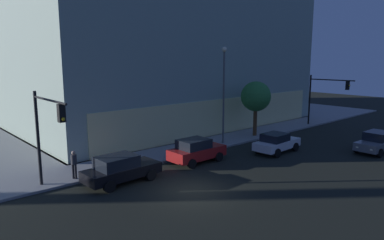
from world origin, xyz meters
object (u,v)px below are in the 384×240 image
(street_lamp_sidewalk, at_px, (224,84))
(sidewalk_tree, at_px, (256,97))
(traffic_light_near_corner, at_px, (46,125))
(modern_building, at_px, (141,45))
(car_grey, at_px, (376,142))
(pedestrian_waiting, at_px, (74,162))
(car_red, at_px, (196,150))
(car_black, at_px, (120,169))
(car_white, at_px, (276,143))
(traffic_light_far_corner, at_px, (324,92))

(street_lamp_sidewalk, height_order, sidewalk_tree, street_lamp_sidewalk)
(traffic_light_near_corner, bearing_deg, modern_building, 44.87)
(car_grey, bearing_deg, pedestrian_waiting, 155.59)
(modern_building, xyz_separation_m, pedestrian_waiting, (-16.62, -17.25, -7.87))
(modern_building, distance_m, car_red, 22.56)
(sidewalk_tree, xyz_separation_m, car_black, (-16.25, -2.63, -3.01))
(modern_building, xyz_separation_m, traffic_light_near_corner, (-18.52, -18.44, -5.15))
(pedestrian_waiting, xyz_separation_m, car_white, (15.00, -4.27, -0.40))
(traffic_light_far_corner, xyz_separation_m, car_black, (-25.65, -0.76, -3.00))
(car_black, xyz_separation_m, car_red, (6.32, 0.10, 0.02))
(street_lamp_sidewalk, distance_m, car_white, 6.63)
(sidewalk_tree, bearing_deg, street_lamp_sidewalk, -179.05)
(car_black, distance_m, car_white, 13.19)
(street_lamp_sidewalk, bearing_deg, traffic_light_near_corner, -174.18)
(car_black, bearing_deg, car_grey, -21.24)
(traffic_light_far_corner, xyz_separation_m, car_red, (-19.33, -0.67, -2.98))
(street_lamp_sidewalk, height_order, car_red, street_lamp_sidewalk)
(modern_building, height_order, pedestrian_waiting, modern_building)
(car_black, bearing_deg, car_white, -9.27)
(sidewalk_tree, bearing_deg, car_red, -165.68)
(pedestrian_waiting, bearing_deg, car_black, -47.28)
(traffic_light_near_corner, distance_m, car_grey, 24.66)
(traffic_light_far_corner, xyz_separation_m, car_white, (-12.63, -2.89, -3.07))
(car_black, relative_size, car_grey, 1.15)
(car_red, distance_m, car_white, 7.06)
(car_black, bearing_deg, modern_building, 52.98)
(car_grey, bearing_deg, car_black, 158.76)
(traffic_light_near_corner, distance_m, traffic_light_far_corner, 29.54)
(car_black, bearing_deg, street_lamp_sidewalk, 12.30)
(car_red, relative_size, car_grey, 1.03)
(traffic_light_far_corner, height_order, sidewalk_tree, traffic_light_far_corner)
(car_black, bearing_deg, car_red, 0.87)
(traffic_light_far_corner, relative_size, car_white, 1.25)
(modern_building, height_order, car_grey, modern_building)
(car_black, distance_m, car_red, 6.32)
(street_lamp_sidewalk, distance_m, car_grey, 13.18)
(sidewalk_tree, bearing_deg, car_white, -124.15)
(sidewalk_tree, bearing_deg, traffic_light_near_corner, -175.27)
(sidewalk_tree, distance_m, pedestrian_waiting, 18.43)
(modern_building, distance_m, car_white, 23.12)
(street_lamp_sidewalk, relative_size, car_red, 1.93)
(traffic_light_far_corner, distance_m, sidewalk_tree, 9.58)
(modern_building, bearing_deg, traffic_light_far_corner, -59.42)
(modern_building, xyz_separation_m, traffic_light_far_corner, (11.01, -18.64, -5.20))
(street_lamp_sidewalk, xyz_separation_m, sidewalk_tree, (4.52, 0.08, -1.44))
(car_red, relative_size, car_white, 0.97)
(traffic_light_near_corner, xyz_separation_m, car_white, (16.91, -3.09, -3.12))
(sidewalk_tree, xyz_separation_m, car_red, (-9.93, -2.54, -3.00))
(sidewalk_tree, bearing_deg, car_grey, -74.19)
(car_white, xyz_separation_m, car_grey, (6.07, -5.29, 0.04))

